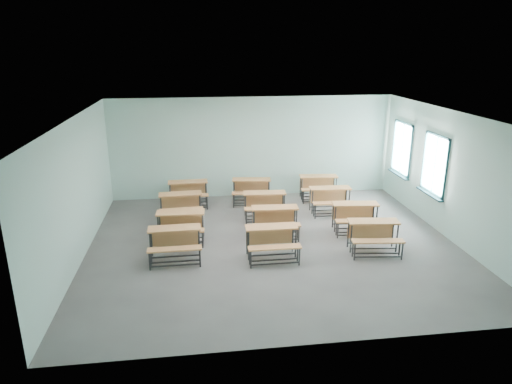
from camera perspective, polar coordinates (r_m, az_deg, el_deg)
The scene contains 13 objects.
room at distance 10.88m, azimuth 2.66°, elevation 1.21°, with size 9.04×8.04×3.24m.
desk_unit_r0c0 at distance 10.60m, azimuth -10.12°, elevation -5.84°, with size 1.21×0.82×0.75m.
desk_unit_r0c1 at distance 10.53m, azimuth 2.01°, elevation -5.74°, with size 1.20×0.80×0.75m.
desk_unit_r0c2 at distance 11.19m, azimuth 14.54°, elevation -4.85°, with size 1.28×0.93×0.75m.
desk_unit_r1c0 at distance 11.55m, azimuth -9.41°, elevation -3.78°, with size 1.23×0.86×0.75m.
desk_unit_r1c1 at distance 11.74m, azimuth 2.42°, elevation -3.17°, with size 1.24×0.87×0.75m.
desk_unit_r1c2 at distance 12.29m, azimuth 12.36°, elevation -2.61°, with size 1.28×0.93×0.75m.
desk_unit_r2c0 at distance 12.97m, azimuth -9.39°, elevation -1.33°, with size 1.24×0.87×0.75m.
desk_unit_r2c1 at distance 12.89m, azimuth 1.12°, elevation -1.21°, with size 1.24×0.87×0.75m.
desk_unit_r2c2 at distance 13.50m, azimuth 9.32°, elevation -0.55°, with size 1.23×0.85×0.75m.
desk_unit_r3c0 at distance 14.09m, azimuth -8.48°, elevation 0.28°, with size 1.21×0.83×0.75m.
desk_unit_r3c1 at distance 14.17m, azimuth -0.57°, elevation 0.58°, with size 1.28×0.94×0.75m.
desk_unit_r3c2 at distance 14.66m, azimuth 7.86°, elevation 1.01°, with size 1.26×0.91×0.75m.
Camera 1 is at (-1.80, -10.22, 4.72)m, focal length 32.00 mm.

